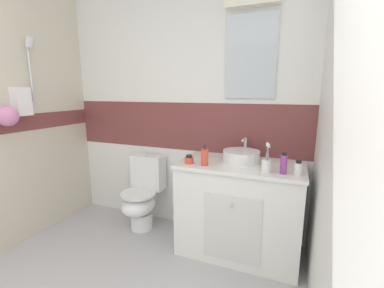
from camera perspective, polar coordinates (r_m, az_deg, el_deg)
name	(u,v)px	position (r m, az deg, el deg)	size (l,w,h in m)	color
wall_back_tiled	(183,111)	(2.73, -1.92, 7.37)	(3.20, 0.20, 2.50)	white
wall_right_plain	(354,142)	(1.29, 32.43, 0.36)	(0.10, 3.48, 2.50)	white
vanity_cabinet	(239,208)	(2.43, 10.48, -13.87)	(1.07, 0.60, 0.85)	white
sink_basin	(241,156)	(2.30, 10.95, -2.57)	(0.32, 0.37, 0.20)	white
toilet	(143,195)	(2.86, -10.99, -11.12)	(0.37, 0.50, 0.79)	white
toothbrush_cup	(266,164)	(2.05, 16.27, -4.39)	(0.07, 0.07, 0.23)	white
soap_dispenser	(205,157)	(2.15, 2.87, -2.95)	(0.06, 0.06, 0.18)	#D84C33
lotion_bottle_short	(298,169)	(2.05, 22.63, -5.08)	(0.06, 0.06, 0.12)	white
deodorant_spray_can	(284,164)	(2.05, 19.80, -4.17)	(0.05, 0.05, 0.17)	#993F99
hair_gel_jar	(189,160)	(2.22, -0.66, -3.54)	(0.08, 0.08, 0.07)	#D84C33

